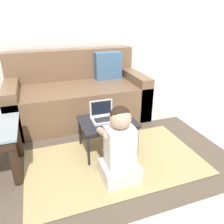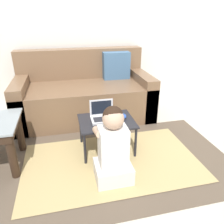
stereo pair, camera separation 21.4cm
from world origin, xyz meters
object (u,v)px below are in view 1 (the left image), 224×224
(computer_mouse, at_px, (123,115))
(person_seated, at_px, (120,148))
(laptop_desk, at_px, (107,124))
(laptop, at_px, (103,117))
(couch, at_px, (78,95))

(computer_mouse, distance_m, person_seated, 0.50)
(laptop_desk, height_order, laptop, laptop)
(laptop_desk, relative_size, computer_mouse, 5.02)
(computer_mouse, bearing_deg, couch, 107.26)
(computer_mouse, height_order, person_seated, person_seated)
(couch, distance_m, person_seated, 1.33)
(couch, relative_size, laptop, 7.37)
(couch, bearing_deg, person_seated, -87.11)
(couch, xyz_separation_m, laptop, (0.07, -0.87, 0.07))
(laptop_desk, bearing_deg, computer_mouse, 6.71)
(laptop_desk, distance_m, laptop, 0.08)
(couch, distance_m, computer_mouse, 0.92)
(laptop_desk, relative_size, person_seated, 0.80)
(couch, height_order, laptop, couch)
(laptop, bearing_deg, couch, 94.91)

